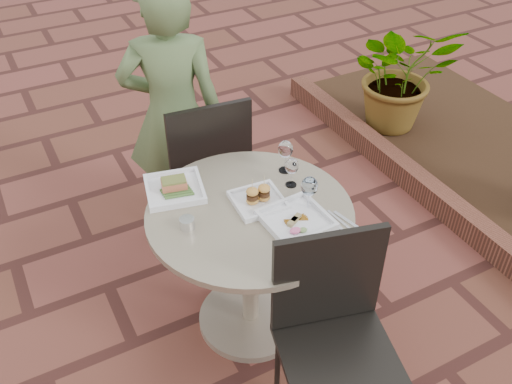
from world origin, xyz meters
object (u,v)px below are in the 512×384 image
cafe_table (250,252)px  diner (173,115)px  chair_near (334,325)px  plate_salmon (175,188)px  chair_far (206,160)px  plate_sliders (258,198)px  plate_tuna (296,220)px

cafe_table → diner: size_ratio=0.60×
chair_near → plate_salmon: 0.92m
diner → chair_far: bearing=136.4°
chair_near → chair_far: bearing=103.8°
chair_far → plate_sliders: 0.68m
chair_far → chair_near: size_ratio=1.00×
diner → plate_tuna: size_ratio=5.46×
diner → plate_salmon: 0.65m
plate_sliders → plate_salmon: bearing=139.9°
chair_far → plate_salmon: 0.55m
cafe_table → diner: diner is taller
plate_salmon → chair_near: bearing=-70.0°
cafe_table → diner: (-0.01, 0.88, 0.26)m
diner → plate_sliders: size_ratio=6.56×
chair_near → diner: bearing=107.5°
plate_tuna → chair_far: bearing=93.6°
diner → plate_salmon: bearing=91.4°
chair_near → plate_sliders: size_ratio=4.10×
chair_near → diner: (-0.08, 1.44, 0.19)m
chair_near → plate_sliders: (-0.01, 0.59, 0.21)m
cafe_table → chair_near: size_ratio=0.97×
chair_near → cafe_table: bearing=111.4°
chair_near → plate_tuna: chair_near is taller
plate_tuna → plate_salmon: bearing=130.6°
plate_tuna → diner: bearing=97.9°
plate_salmon → plate_sliders: bearing=-40.1°
chair_far → plate_tuna: size_ratio=3.41×
plate_salmon → plate_tuna: 0.57m
cafe_table → plate_salmon: bearing=130.9°
cafe_table → plate_sliders: 0.28m
chair_far → diner: size_ratio=0.62×
chair_near → plate_tuna: 0.46m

